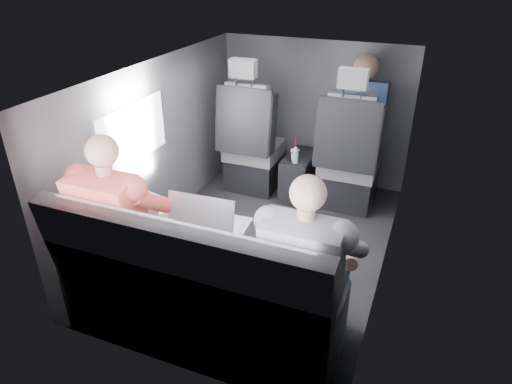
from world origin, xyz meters
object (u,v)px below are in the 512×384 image
at_px(passenger_rear_left, 127,224).
at_px(passenger_rear_right, 309,269).
at_px(soda_cup, 295,155).
at_px(laptop_black, 322,243).
at_px(front_seat_right, 348,165).
at_px(rear_bench, 198,297).
at_px(passenger_front_right, 360,117).
at_px(front_seat_left, 252,150).
at_px(laptop_silver, 210,223).
at_px(center_console, 299,175).
at_px(water_bottle, 295,156).
at_px(laptop_white, 148,212).

bearing_deg(passenger_rear_left, passenger_rear_right, 0.03).
relative_size(soda_cup, laptop_black, 0.68).
bearing_deg(soda_cup, front_seat_right, 10.94).
bearing_deg(rear_bench, laptop_black, 27.31).
height_order(passenger_rear_left, passenger_front_right, passenger_front_right).
bearing_deg(passenger_rear_left, rear_bench, -10.82).
xyz_separation_m(passenger_rear_right, passenger_front_right, (-0.14, 2.06, 0.14)).
bearing_deg(front_seat_left, passenger_front_right, 15.69).
bearing_deg(laptop_silver, passenger_rear_right, -14.64).
bearing_deg(laptop_black, passenger_rear_right, -92.16).
bearing_deg(laptop_black, soda_cup, 112.47).
bearing_deg(passenger_rear_right, rear_bench, -170.99).
distance_m(center_console, soda_cup, 0.29).
bearing_deg(center_console, passenger_front_right, 24.96).
height_order(laptop_silver, passenger_rear_left, passenger_rear_left).
height_order(water_bottle, passenger_front_right, passenger_front_right).
xyz_separation_m(rear_bench, passenger_front_right, (0.47, 2.16, 0.45)).
xyz_separation_m(front_seat_left, center_console, (0.45, 0.04, -0.20)).
xyz_separation_m(front_seat_right, passenger_rear_right, (0.15, -1.81, 0.21)).
bearing_deg(laptop_silver, water_bottle, 88.06).
bearing_deg(front_seat_right, rear_bench, -103.31).
distance_m(front_seat_left, rear_bench, 1.96).
xyz_separation_m(passenger_rear_left, passenger_front_right, (0.97, 2.06, 0.13)).
xyz_separation_m(front_seat_left, laptop_silver, (0.41, -1.64, 0.24)).
bearing_deg(rear_bench, front_seat_left, 103.31).
distance_m(rear_bench, soda_cup, 1.82).
distance_m(water_bottle, passenger_rear_right, 1.79).
relative_size(laptop_white, laptop_black, 1.18).
bearing_deg(laptop_black, laptop_silver, -175.48).
relative_size(water_bottle, passenger_front_right, 0.16).
relative_size(center_console, passenger_rear_left, 0.40).
distance_m(water_bottle, laptop_black, 1.59).
height_order(water_bottle, laptop_silver, laptop_silver).
xyz_separation_m(center_console, passenger_rear_right, (0.60, -1.85, 0.41)).
bearing_deg(soda_cup, laptop_white, -105.72).
bearing_deg(laptop_silver, center_console, 88.56).
bearing_deg(passenger_front_right, soda_cup, -143.91).
distance_m(laptop_white, passenger_rear_left, 0.15).
distance_m(center_console, laptop_silver, 1.73).
xyz_separation_m(soda_cup, passenger_rear_right, (0.61, -1.72, 0.16)).
bearing_deg(center_console, laptop_black, -69.34).
bearing_deg(passenger_rear_left, soda_cup, 74.01).
distance_m(front_seat_right, rear_bench, 1.96).
relative_size(water_bottle, passenger_rear_right, 0.12).
relative_size(rear_bench, laptop_silver, 3.90).
bearing_deg(passenger_rear_left, laptop_silver, 20.34).
bearing_deg(laptop_black, passenger_rear_left, -168.75).
relative_size(rear_bench, water_bottle, 11.28).
bearing_deg(soda_cup, center_console, 87.10).
relative_size(front_seat_left, laptop_white, 3.20).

